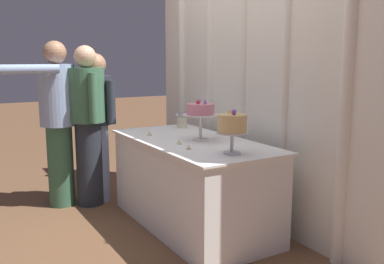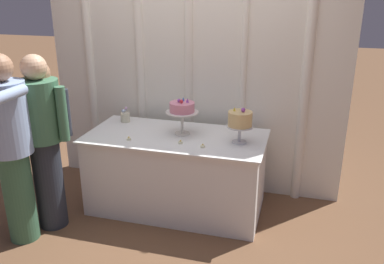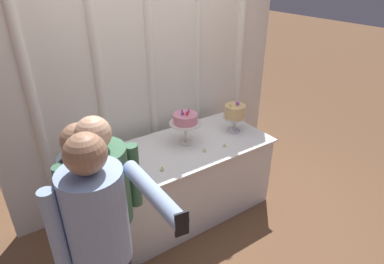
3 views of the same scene
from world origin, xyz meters
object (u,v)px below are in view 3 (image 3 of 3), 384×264
Objects in this scene: tealight_near_right at (224,146)px; guest_girl_blue_dress at (102,245)px; cake_display_nearleft at (185,120)px; tealight_far_left at (162,169)px; cake_display_nearright at (235,113)px; guest_man_dark_suit at (92,212)px; cake_table at (185,179)px; guest_man_pink_jacket at (106,216)px; flower_vase at (112,149)px; tealight_near_left at (204,151)px.

guest_girl_blue_dress reaches higher than tealight_near_right.
tealight_far_left is (-0.42, -0.28, -0.23)m from cake_display_nearleft.
guest_man_dark_suit is at bearing -164.46° from cake_display_nearright.
cake_table is 1.07× the size of guest_man_pink_jacket.
flower_vase is 1.04m from tealight_near_right.
cake_display_nearleft is 0.22× the size of guest_man_pink_jacket.
cake_display_nearright is 0.20× the size of guest_girl_blue_dress.
tealight_near_left is at bearing 5.15° from tealight_far_left.
guest_man_pink_jacket is at bearing -62.39° from guest_man_dark_suit.
cake_display_nearright reaches higher than tealight_near_left.
cake_display_nearleft is 0.56m from tealight_far_left.
flower_vase is at bearing 65.62° from guest_man_pink_jacket.
flower_vase is at bearing 58.83° from guest_man_dark_suit.
guest_man_dark_suit is at bearing -169.04° from tealight_near_right.
tealight_near_left is at bearing 171.32° from tealight_near_right.
cake_display_nearright is at bearing 15.54° from guest_man_dark_suit.
tealight_near_right is 1.36m from guest_man_pink_jacket.
guest_man_dark_suit is at bearing -159.56° from tealight_far_left.
flower_vase is at bearing 149.38° from tealight_near_left.
guest_man_pink_jacket is at bearing -114.38° from flower_vase.
tealight_far_left is 0.03× the size of guest_man_pink_jacket.
tealight_far_left is at bearing 39.94° from guest_girl_blue_dress.
guest_girl_blue_dress reaches higher than cake_table.
cake_display_nearleft reaches higher than tealight_near_left.
guest_girl_blue_dress is (-0.06, -0.37, 0.05)m from guest_man_dark_suit.
guest_man_dark_suit reaches higher than flower_vase.
tealight_near_right is 1.57m from guest_girl_blue_dress.
guest_man_pink_jacket is (-1.04, -0.64, -0.16)m from cake_display_nearleft.
tealight_far_left is at bearing -148.95° from cake_table.
guest_man_dark_suit reaches higher than tealight_near_right.
cake_display_nearright is 1.91m from guest_girl_blue_dress.
cake_display_nearright reaches higher than tealight_near_right.
cake_display_nearright is at bearing -12.23° from flower_vase.
tealight_far_left and tealight_near_right have the same top height.
guest_man_pink_jacket is at bearing -149.32° from cake_table.
tealight_far_left is 0.73m from guest_man_pink_jacket.
flower_vase is 0.10× the size of guest_girl_blue_dress.
cake_display_nearleft is at bearing 134.78° from tealight_near_right.
cake_table is 42.01× the size of tealight_near_left.
guest_girl_blue_dress is at bearing -142.81° from cake_table.
guest_man_dark_suit is at bearing -165.60° from tealight_near_left.
tealight_near_left is (0.05, -0.24, -0.23)m from cake_display_nearleft.
guest_man_dark_suit is (-1.10, -0.53, -0.18)m from cake_display_nearleft.
guest_man_dark_suit is at bearing 80.31° from guest_girl_blue_dress.
cake_table is at bearing 178.11° from cake_display_nearright.
guest_man_pink_jacket reaches higher than flower_vase.
guest_girl_blue_dress reaches higher than guest_man_dark_suit.
cake_display_nearright is 7.96× the size of tealight_near_right.
cake_table is 0.79m from flower_vase.
cake_table is at bearing -21.50° from flower_vase.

